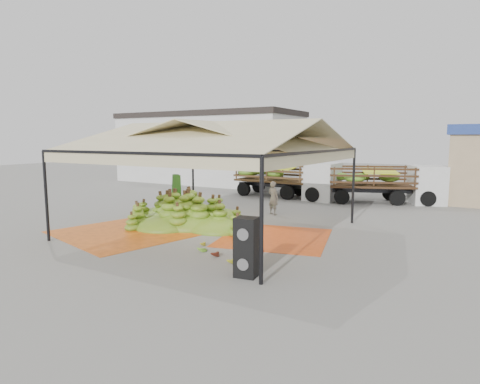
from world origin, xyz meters
The scene contains 17 objects.
ground centered at (0.00, 0.00, 0.00)m, with size 90.00×90.00×0.00m, color slate.
canopy_tent centered at (0.00, 0.00, 3.30)m, with size 8.10×8.10×4.00m.
building_white centered at (-10.00, 14.00, 2.71)m, with size 14.30×6.30×5.40m.
tarp_left centered at (-2.64, -1.79, 0.01)m, with size 4.60×4.38×0.01m, color orange.
tarp_right centered at (2.35, 0.23, 0.01)m, with size 3.55×3.72×0.01m, color #E15115.
banana_heap centered at (-1.57, 0.57, 0.64)m, with size 5.98×4.92×1.28m, color #4D7D1A.
hand_yellow_a centered at (2.50, -3.01, 0.11)m, with size 0.47×0.39×0.22m, color gold.
hand_yellow_b centered at (0.76, -1.93, 0.09)m, with size 0.41×0.33×0.18m, color gold.
hand_red_a centered at (2.66, -1.61, 0.10)m, with size 0.42×0.35×0.19m, color #571914.
hand_red_b centered at (1.75, -2.70, 0.11)m, with size 0.50×0.41×0.23m, color #591E14.
hand_green centered at (1.16, -2.42, 0.09)m, with size 0.41×0.33×0.18m, color #56801A.
hanging_bunches centered at (1.05, -0.75, 2.62)m, with size 4.74×0.24×0.20m.
speaker_stack centered at (3.44, -3.70, 0.74)m, with size 0.60×0.54×1.49m.
banana_leaves centered at (-3.03, 1.20, 0.00)m, with size 0.96×1.36×3.70m, color #336F1D, non-canonical shape.
vendor centered at (0.43, 4.07, 0.75)m, with size 0.55×0.36×1.50m, color gray.
truck_left centered at (-1.05, 9.41, 1.27)m, with size 6.08×2.27×2.06m.
truck_right centered at (4.29, 10.21, 1.23)m, with size 6.11×4.00×1.99m.
Camera 1 is at (8.15, -12.04, 3.38)m, focal length 30.00 mm.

